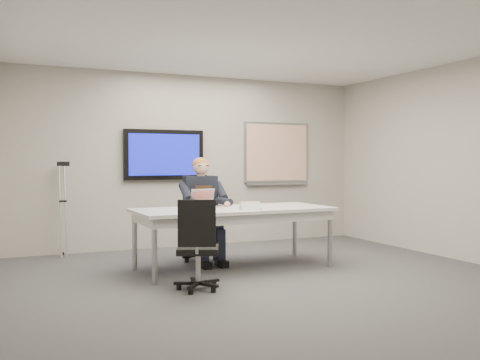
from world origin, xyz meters
name	(u,v)px	position (x,y,z in m)	size (l,w,h in m)	color
floor	(279,283)	(0.00, 0.00, 0.00)	(6.00, 6.00, 0.02)	#3C3C3E
ceiling	(280,37)	(0.00, 0.00, 2.80)	(6.00, 6.00, 0.02)	white
wall_back	(193,161)	(0.00, 3.00, 1.40)	(6.00, 0.02, 2.80)	#ACA59C
wall_right	(473,161)	(3.00, 0.00, 1.40)	(0.02, 6.00, 2.80)	#ACA59C
conference_table	(234,215)	(-0.14, 0.98, 0.70)	(2.58, 1.12, 0.79)	silver
tv_display	(164,155)	(-0.50, 2.95, 1.50)	(1.30, 0.09, 0.80)	black
whiteboard	(277,154)	(1.55, 2.97, 1.53)	(1.25, 0.08, 1.10)	#94969C
office_chair_far	(200,237)	(-0.34, 1.73, 0.32)	(0.64, 0.64, 1.04)	black
office_chair_near	(198,262)	(-0.97, 0.04, 0.31)	(0.62, 0.62, 0.99)	black
seated_person	(205,221)	(-0.35, 1.47, 0.58)	(0.47, 0.81, 1.45)	#1D2131
crutch	(63,208)	(-2.07, 2.79, 0.71)	(0.19, 0.34, 1.42)	#B5B7BD
laptop	(205,203)	(-0.43, 1.27, 0.85)	(0.36, 0.34, 0.24)	#AAAAAC
name_tent	(250,206)	(-0.05, 0.68, 0.84)	(0.26, 0.07, 0.10)	white
pen	(258,209)	(0.07, 0.67, 0.79)	(0.01, 0.01, 0.13)	black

